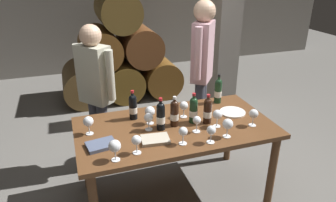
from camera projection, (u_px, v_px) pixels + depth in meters
name	position (u px, v px, depth m)	size (l,w,h in m)	color
ground_plane	(175.00, 195.00, 3.03)	(14.00, 14.00, 0.00)	#66635E
barrel_stack	(120.00, 57.00, 5.01)	(1.86, 0.90, 1.69)	brown
stone_pillar	(226.00, 23.00, 4.27)	(0.32, 0.32, 2.60)	gray
dining_table	(175.00, 135.00, 2.76)	(1.70, 0.90, 0.76)	brown
wine_bottle_0	(193.00, 110.00, 2.74)	(0.07, 0.07, 0.28)	#19381E
wine_bottle_1	(133.00, 107.00, 2.80)	(0.07, 0.07, 0.27)	black
wine_bottle_2	(218.00, 90.00, 3.12)	(0.07, 0.07, 0.30)	#19381E
wine_bottle_3	(208.00, 111.00, 2.73)	(0.07, 0.07, 0.27)	black
wine_bottle_4	(161.00, 116.00, 2.62)	(0.07, 0.07, 0.29)	black
wine_bottle_5	(174.00, 113.00, 2.68)	(0.07, 0.07, 0.27)	black
wine_glass_0	(183.00, 132.00, 2.41)	(0.07, 0.07, 0.15)	white
wine_glass_1	(136.00, 141.00, 2.29)	(0.07, 0.07, 0.15)	white
wine_glass_2	(228.00, 124.00, 2.51)	(0.09, 0.09, 0.16)	white
wine_glass_3	(88.00, 122.00, 2.55)	(0.08, 0.08, 0.16)	white
wine_glass_4	(197.00, 121.00, 2.59)	(0.07, 0.07, 0.14)	white
wine_glass_5	(254.00, 114.00, 2.68)	(0.08, 0.08, 0.15)	white
wine_glass_6	(150.00, 112.00, 2.72)	(0.09, 0.09, 0.16)	white
wine_glass_7	(115.00, 146.00, 2.21)	(0.09, 0.09, 0.16)	white
wine_glass_8	(211.00, 131.00, 2.43)	(0.07, 0.07, 0.15)	white
wine_glass_9	(149.00, 118.00, 2.62)	(0.08, 0.08, 0.15)	white
wine_glass_10	(217.00, 115.00, 2.67)	(0.08, 0.08, 0.16)	white
wine_glass_11	(184.00, 106.00, 2.83)	(0.08, 0.08, 0.15)	white
tasting_notebook	(155.00, 140.00, 2.49)	(0.22, 0.16, 0.03)	#B2A893
leather_ledger	(101.00, 145.00, 2.41)	(0.22, 0.16, 0.03)	#4C5670
serving_plate	(233.00, 112.00, 2.95)	(0.24, 0.24, 0.01)	white
sommelier_presenting	(202.00, 64.00, 3.43)	(0.34, 0.41, 1.72)	#383842
taster_seated_left	(96.00, 87.00, 3.11)	(0.34, 0.40, 1.54)	#383842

